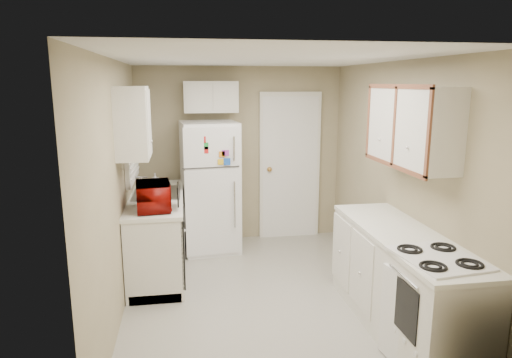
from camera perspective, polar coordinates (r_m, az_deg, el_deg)
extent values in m
plane|color=#B8B5AB|center=(4.89, 0.95, -14.52)|extent=(3.80, 3.80, 0.00)
plane|color=white|center=(4.39, 1.06, 14.80)|extent=(3.80, 3.80, 0.00)
plane|color=tan|center=(4.47, -16.97, -1.27)|extent=(3.80, 3.80, 0.00)
plane|color=tan|center=(4.93, 17.26, -0.09)|extent=(3.80, 3.80, 0.00)
plane|color=tan|center=(6.34, -2.00, 3.03)|extent=(2.80, 2.80, 0.00)
plane|color=tan|center=(2.72, 8.10, -9.37)|extent=(2.80, 2.80, 0.00)
cube|color=silver|center=(5.50, -12.14, -6.67)|extent=(0.60, 1.80, 0.90)
cube|color=black|center=(4.91, -9.09, -8.34)|extent=(0.03, 0.58, 0.72)
cube|color=gray|center=(5.53, -12.24, -2.14)|extent=(0.54, 0.74, 0.16)
imported|color=#820904|center=(4.80, -12.70, -1.98)|extent=(0.53, 0.33, 0.33)
imported|color=silver|center=(5.82, -12.50, -0.06)|extent=(0.09, 0.09, 0.18)
cube|color=silver|center=(5.43, -15.34, 5.38)|extent=(0.10, 0.98, 1.08)
cube|color=silver|center=(4.58, -15.19, 6.75)|extent=(0.30, 0.45, 0.70)
cube|color=white|center=(5.98, -5.78, -0.99)|extent=(0.76, 0.74, 1.70)
cube|color=silver|center=(6.08, -5.68, 10.18)|extent=(0.70, 0.30, 0.40)
cube|color=white|center=(6.45, 4.24, 1.54)|extent=(0.86, 0.06, 2.08)
cube|color=silver|center=(4.34, 17.72, -12.17)|extent=(0.60, 2.00, 0.90)
cube|color=white|center=(3.90, 21.22, -16.29)|extent=(0.59, 0.70, 0.78)
cube|color=silver|center=(4.33, 18.86, 6.26)|extent=(0.30, 1.20, 0.70)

